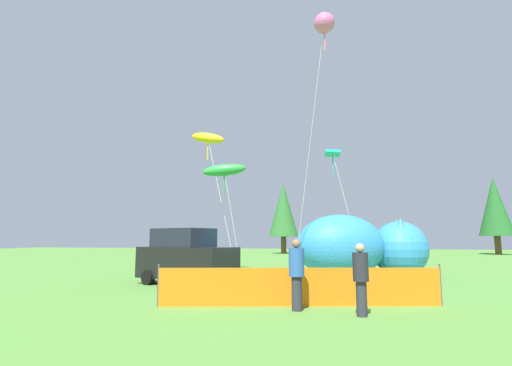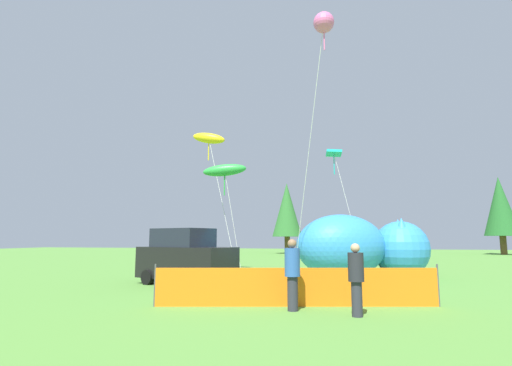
{
  "view_description": "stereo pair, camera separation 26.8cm",
  "coord_description": "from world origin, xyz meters",
  "px_view_note": "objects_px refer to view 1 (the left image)",
  "views": [
    {
      "loc": [
        3.04,
        -14.8,
        1.91
      ],
      "look_at": [
        -0.88,
        3.79,
        4.55
      ],
      "focal_mm": 28.0,
      "sensor_mm": 36.0,
      "label": 1
    },
    {
      "loc": [
        3.3,
        -14.75,
        1.91
      ],
      "look_at": [
        -0.88,
        3.79,
        4.55
      ],
      "focal_mm": 28.0,
      "sensor_mm": 36.0,
      "label": 2
    }
  ],
  "objects_px": {
    "parked_car": "(186,257)",
    "kite_yellow_hero": "(208,139)",
    "kite_green_fish": "(224,170)",
    "folding_chair": "(342,284)",
    "spectator_in_blue_shirt": "(297,271)",
    "spectator_in_red_shirt": "(361,276)",
    "inflatable_cat": "(359,248)",
    "kite_teal_diamond": "(333,155)",
    "kite_pink_octopus": "(324,24)"
  },
  "relations": [
    {
      "from": "parked_car",
      "to": "kite_yellow_hero",
      "type": "xyz_separation_m",
      "value": [
        -0.98,
        5.43,
        6.51
      ]
    },
    {
      "from": "parked_car",
      "to": "kite_green_fish",
      "type": "distance_m",
      "value": 5.46
    },
    {
      "from": "folding_chair",
      "to": "spectator_in_blue_shirt",
      "type": "height_order",
      "value": "spectator_in_blue_shirt"
    },
    {
      "from": "spectator_in_red_shirt",
      "to": "kite_green_fish",
      "type": "relative_size",
      "value": 0.31
    },
    {
      "from": "inflatable_cat",
      "to": "spectator_in_blue_shirt",
      "type": "height_order",
      "value": "inflatable_cat"
    },
    {
      "from": "folding_chair",
      "to": "kite_green_fish",
      "type": "xyz_separation_m",
      "value": [
        -5.75,
        6.43,
        4.86
      ]
    },
    {
      "from": "kite_green_fish",
      "to": "spectator_in_red_shirt",
      "type": "bearing_deg",
      "value": -55.09
    },
    {
      "from": "folding_chair",
      "to": "kite_yellow_hero",
      "type": "height_order",
      "value": "kite_yellow_hero"
    },
    {
      "from": "parked_car",
      "to": "inflatable_cat",
      "type": "height_order",
      "value": "inflatable_cat"
    },
    {
      "from": "kite_teal_diamond",
      "to": "kite_green_fish",
      "type": "distance_m",
      "value": 7.25
    },
    {
      "from": "parked_car",
      "to": "folding_chair",
      "type": "relative_size",
      "value": 5.26
    },
    {
      "from": "parked_car",
      "to": "kite_pink_octopus",
      "type": "bearing_deg",
      "value": 30.14
    },
    {
      "from": "kite_teal_diamond",
      "to": "kite_yellow_hero",
      "type": "bearing_deg",
      "value": -160.45
    },
    {
      "from": "kite_teal_diamond",
      "to": "inflatable_cat",
      "type": "bearing_deg",
      "value": -71.5
    },
    {
      "from": "kite_green_fish",
      "to": "kite_pink_octopus",
      "type": "bearing_deg",
      "value": -24.8
    },
    {
      "from": "parked_car",
      "to": "spectator_in_blue_shirt",
      "type": "relative_size",
      "value": 2.43
    },
    {
      "from": "parked_car",
      "to": "spectator_in_blue_shirt",
      "type": "bearing_deg",
      "value": -23.1
    },
    {
      "from": "folding_chair",
      "to": "kite_yellow_hero",
      "type": "bearing_deg",
      "value": 127.14
    },
    {
      "from": "parked_car",
      "to": "spectator_in_red_shirt",
      "type": "xyz_separation_m",
      "value": [
        6.84,
        -5.53,
        -0.15
      ]
    },
    {
      "from": "kite_pink_octopus",
      "to": "spectator_in_red_shirt",
      "type": "bearing_deg",
      "value": -81.93
    },
    {
      "from": "folding_chair",
      "to": "spectator_in_red_shirt",
      "type": "distance_m",
      "value": 2.56
    },
    {
      "from": "kite_yellow_hero",
      "to": "parked_car",
      "type": "bearing_deg",
      "value": -79.76
    },
    {
      "from": "kite_teal_diamond",
      "to": "kite_yellow_hero",
      "type": "distance_m",
      "value": 7.52
    },
    {
      "from": "kite_pink_octopus",
      "to": "kite_yellow_hero",
      "type": "height_order",
      "value": "kite_pink_octopus"
    },
    {
      "from": "folding_chair",
      "to": "kite_green_fish",
      "type": "height_order",
      "value": "kite_green_fish"
    },
    {
      "from": "kite_pink_octopus",
      "to": "kite_green_fish",
      "type": "bearing_deg",
      "value": 155.2
    },
    {
      "from": "parked_car",
      "to": "kite_green_fish",
      "type": "relative_size",
      "value": 0.79
    },
    {
      "from": "spectator_in_blue_shirt",
      "to": "kite_teal_diamond",
      "type": "height_order",
      "value": "kite_teal_diamond"
    },
    {
      "from": "kite_teal_diamond",
      "to": "kite_green_fish",
      "type": "height_order",
      "value": "kite_teal_diamond"
    },
    {
      "from": "spectator_in_blue_shirt",
      "to": "kite_yellow_hero",
      "type": "bearing_deg",
      "value": 120.44
    },
    {
      "from": "spectator_in_blue_shirt",
      "to": "kite_pink_octopus",
      "type": "distance_m",
      "value": 12.0
    },
    {
      "from": "kite_pink_octopus",
      "to": "kite_yellow_hero",
      "type": "bearing_deg",
      "value": 146.92
    },
    {
      "from": "spectator_in_blue_shirt",
      "to": "spectator_in_red_shirt",
      "type": "relative_size",
      "value": 1.06
    },
    {
      "from": "spectator_in_red_shirt",
      "to": "kite_green_fish",
      "type": "height_order",
      "value": "kite_green_fish"
    },
    {
      "from": "kite_yellow_hero",
      "to": "kite_green_fish",
      "type": "xyz_separation_m",
      "value": [
        1.61,
        -2.05,
        -2.27
      ]
    },
    {
      "from": "inflatable_cat",
      "to": "spectator_in_red_shirt",
      "type": "height_order",
      "value": "inflatable_cat"
    },
    {
      "from": "spectator_in_red_shirt",
      "to": "inflatable_cat",
      "type": "bearing_deg",
      "value": 87.7
    },
    {
      "from": "inflatable_cat",
      "to": "folding_chair",
      "type": "bearing_deg",
      "value": -118.19
    },
    {
      "from": "spectator_in_blue_shirt",
      "to": "kite_green_fish",
      "type": "height_order",
      "value": "kite_green_fish"
    },
    {
      "from": "kite_green_fish",
      "to": "kite_yellow_hero",
      "type": "bearing_deg",
      "value": 128.15
    },
    {
      "from": "spectator_in_red_shirt",
      "to": "kite_teal_diamond",
      "type": "height_order",
      "value": "kite_teal_diamond"
    },
    {
      "from": "kite_teal_diamond",
      "to": "spectator_in_red_shirt",
      "type": "bearing_deg",
      "value": -86.7
    },
    {
      "from": "folding_chair",
      "to": "spectator_in_red_shirt",
      "type": "bearing_deg",
      "value": -83.23
    },
    {
      "from": "parked_car",
      "to": "kite_teal_diamond",
      "type": "xyz_separation_m",
      "value": [
        6.07,
        7.93,
        5.74
      ]
    },
    {
      "from": "parked_car",
      "to": "kite_teal_diamond",
      "type": "bearing_deg",
      "value": 73.84
    },
    {
      "from": "inflatable_cat",
      "to": "kite_yellow_hero",
      "type": "xyz_separation_m",
      "value": [
        -8.22,
        1.01,
        6.22
      ]
    },
    {
      "from": "kite_teal_diamond",
      "to": "kite_green_fish",
      "type": "bearing_deg",
      "value": -140.04
    },
    {
      "from": "spectator_in_red_shirt",
      "to": "spectator_in_blue_shirt",
      "type": "bearing_deg",
      "value": 164.82
    },
    {
      "from": "inflatable_cat",
      "to": "kite_teal_diamond",
      "type": "height_order",
      "value": "kite_teal_diamond"
    },
    {
      "from": "spectator_in_blue_shirt",
      "to": "kite_teal_diamond",
      "type": "relative_size",
      "value": 0.26
    }
  ]
}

